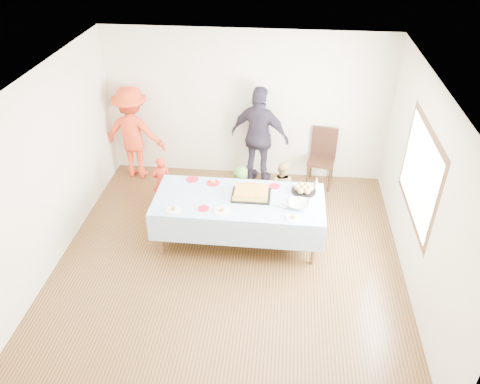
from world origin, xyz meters
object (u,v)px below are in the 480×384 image
object	(u,v)px
birthday_cake	(251,193)
dining_chair	(322,154)
adult_left	(133,133)
party_table	(239,202)

from	to	relation	value
birthday_cake	dining_chair	distance (m)	2.11
adult_left	party_table	bearing A→B (deg)	143.82
adult_left	dining_chair	bearing A→B (deg)	-174.81
party_table	birthday_cake	bearing A→B (deg)	28.64
birthday_cake	dining_chair	world-z (taller)	dining_chair
party_table	dining_chair	world-z (taller)	dining_chair
birthday_cake	adult_left	world-z (taller)	adult_left
birthday_cake	dining_chair	xyz separation A→B (m)	(1.14, 1.76, -0.24)
party_table	birthday_cake	distance (m)	0.22
birthday_cake	adult_left	bearing A→B (deg)	143.79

